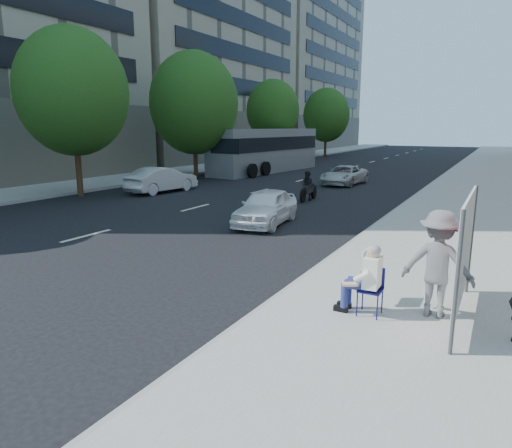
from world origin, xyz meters
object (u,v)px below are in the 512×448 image
Objects in this scene: bus at (266,151)px; white_sedan_far at (344,175)px; jogger at (438,264)px; white_sedan_near at (266,207)px; seated_protester at (365,275)px; motorcycle at (308,187)px; protest_banner at (465,250)px; white_sedan_mid at (162,180)px.

white_sedan_far is at bearing -26.63° from bus.
jogger is at bearing -51.39° from bus.
jogger reaches higher than white_sedan_near.
white_sedan_far is at bearing 108.82° from seated_protester.
protest_banner is at bearing -62.90° from motorcycle.
white_sedan_near is at bearing -57.58° from bus.
motorcycle is (-7.30, 11.91, -0.48)m from jogger.
white_sedan_mid reaches higher than white_sedan_far.
white_sedan_mid is 1.00× the size of white_sedan_far.
white_sedan_far is at bearing -126.50° from white_sedan_mid.
protest_banner reaches higher than white_sedan_far.
bus reaches higher than seated_protester.
motorcycle is at bearing -57.52° from jogger.
white_sedan_far is (-6.56, 19.25, -0.30)m from seated_protester.
seated_protester is at bearing -159.55° from protest_banner.
motorcycle is at bearing 116.37° from seated_protester.
jogger is 0.63× the size of protest_banner.
seated_protester is at bearing 25.00° from jogger.
white_sedan_far is (-8.11, 18.68, -0.83)m from protest_banner.
white_sedan_mid is 12.88m from bus.
protest_banner is (0.40, 0.07, 0.29)m from jogger.
protest_banner is at bearing 20.45° from seated_protester.
protest_banner is 0.81× the size of white_sedan_near.
seated_protester is 28.16m from bus.
jogger is at bearing -170.71° from protest_banner.
seated_protester is 1.28m from jogger.
jogger is at bearing -64.50° from white_sedan_far.
white_sedan_mid is at bearing -178.02° from motorcycle.
white_sedan_near is (-5.44, 6.63, -0.23)m from seated_protester.
protest_banner is 14.15m from motorcycle.
protest_banner reaches higher than white_sedan_mid.
white_sedan_far is (-7.71, 18.74, -0.54)m from jogger.
white_sedan_mid is at bearing 141.41° from seated_protester.
seated_protester is 20.35m from white_sedan_far.
jogger is 0.47× the size of white_sedan_mid.
white_sedan_far is 6.84m from motorcycle.
jogger is 0.50m from protest_banner.
protest_banner reaches higher than white_sedan_near.
motorcycle is (-0.72, 5.80, -0.00)m from white_sedan_near.
bus is at bearing 120.90° from seated_protester.
white_sedan_mid is at bearing 145.67° from protest_banner.
protest_banner is at bearing -50.65° from bus.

